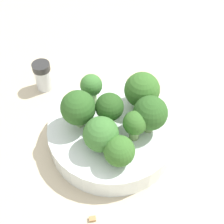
{
  "coord_description": "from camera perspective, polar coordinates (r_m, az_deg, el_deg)",
  "views": [
    {
      "loc": [
        -0.16,
        -0.26,
        0.43
      ],
      "look_at": [
        0.0,
        0.0,
        0.07
      ],
      "focal_mm": 50.0,
      "sensor_mm": 36.0,
      "label": 1
    }
  ],
  "objects": [
    {
      "name": "almond_crumb_0",
      "position": [
        0.62,
        0.67,
        5.53
      ],
      "size": [
        0.01,
        0.01,
        0.01
      ],
      "primitive_type": "cube",
      "rotation": [
        0.0,
        0.0,
        0.65
      ],
      "color": "#AD7F4C",
      "rests_on": "ground_plane"
    },
    {
      "name": "broccoli_floret_2",
      "position": [
        0.47,
        -0.23,
        0.93
      ],
      "size": [
        0.04,
        0.04,
        0.06
      ],
      "color": "#7A9E5B",
      "rests_on": "bowl"
    },
    {
      "name": "almond_crumb_1",
      "position": [
        0.46,
        -3.61,
        -18.82
      ],
      "size": [
        0.01,
        0.01,
        0.01
      ],
      "primitive_type": "cube",
      "rotation": [
        0.0,
        0.0,
        2.74
      ],
      "color": "#AD7F4C",
      "rests_on": "ground_plane"
    },
    {
      "name": "broccoli_floret_6",
      "position": [
        0.51,
        -4.27,
        4.46
      ],
      "size": [
        0.04,
        0.04,
        0.05
      ],
      "color": "#8EB770",
      "rests_on": "bowl"
    },
    {
      "name": "broccoli_floret_3",
      "position": [
        0.45,
        -2.03,
        -4.12
      ],
      "size": [
        0.05,
        0.05,
        0.06
      ],
      "color": "#7A9E5B",
      "rests_on": "bowl"
    },
    {
      "name": "bowl",
      "position": [
        0.51,
        0.0,
        -3.87
      ],
      "size": [
        0.21,
        0.21,
        0.04
      ],
      "primitive_type": "cylinder",
      "color": "silver",
      "rests_on": "ground_plane"
    },
    {
      "name": "ground_plane",
      "position": [
        0.53,
        0.0,
        -5.16
      ],
      "size": [
        3.0,
        3.0,
        0.0
      ],
      "primitive_type": "plane",
      "color": "beige"
    },
    {
      "name": "broccoli_floret_0",
      "position": [
        0.46,
        4.23,
        -2.2
      ],
      "size": [
        0.04,
        0.04,
        0.05
      ],
      "color": "#7A9E5B",
      "rests_on": "bowl"
    },
    {
      "name": "broccoli_floret_7",
      "position": [
        0.47,
        7.01,
        -0.28
      ],
      "size": [
        0.05,
        0.05,
        0.07
      ],
      "color": "#7A9E5B",
      "rests_on": "bowl"
    },
    {
      "name": "pepper_shaker",
      "position": [
        0.6,
        -12.5,
        6.49
      ],
      "size": [
        0.03,
        0.03,
        0.06
      ],
      "color": "silver",
      "rests_on": "ground_plane"
    },
    {
      "name": "broccoli_floret_1",
      "position": [
        0.44,
        1.34,
        -7.18
      ],
      "size": [
        0.05,
        0.05,
        0.05
      ],
      "color": "#7A9E5B",
      "rests_on": "bowl"
    },
    {
      "name": "broccoli_floret_4",
      "position": [
        0.47,
        -6.21,
        0.71
      ],
      "size": [
        0.05,
        0.05,
        0.07
      ],
      "color": "#8EB770",
      "rests_on": "bowl"
    },
    {
      "name": "broccoli_floret_5",
      "position": [
        0.5,
        5.51,
        3.96
      ],
      "size": [
        0.06,
        0.06,
        0.07
      ],
      "color": "#7A9E5B",
      "rests_on": "bowl"
    }
  ]
}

